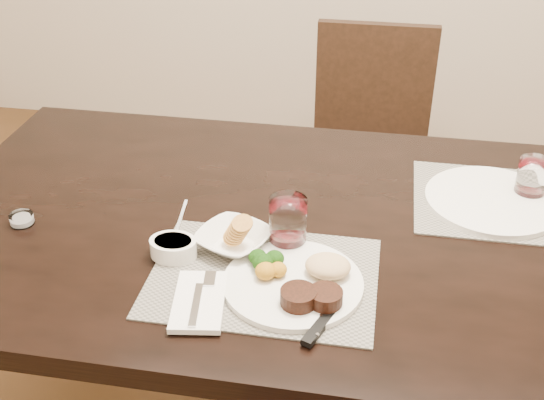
% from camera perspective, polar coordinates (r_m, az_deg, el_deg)
% --- Properties ---
extents(dining_table, '(2.00, 1.00, 0.75)m').
position_cam_1_polar(dining_table, '(1.60, 6.74, -4.75)').
color(dining_table, black).
rests_on(dining_table, ground).
extents(chair_far, '(0.42, 0.42, 0.90)m').
position_cam_1_polar(chair_far, '(2.49, 8.11, 4.92)').
color(chair_far, black).
rests_on(chair_far, ground).
extents(placemat_near, '(0.46, 0.34, 0.00)m').
position_cam_1_polar(placemat_near, '(1.39, -0.73, -6.47)').
color(placemat_near, slate).
rests_on(placemat_near, dining_table).
extents(placemat_far, '(0.46, 0.34, 0.00)m').
position_cam_1_polar(placemat_far, '(1.72, 19.41, -0.26)').
color(placemat_far, slate).
rests_on(placemat_far, dining_table).
extents(dinner_plate, '(0.28, 0.28, 0.05)m').
position_cam_1_polar(dinner_plate, '(1.36, 2.31, -6.79)').
color(dinner_plate, white).
rests_on(dinner_plate, placemat_near).
extents(napkin_fork, '(0.12, 0.19, 0.02)m').
position_cam_1_polar(napkin_fork, '(1.33, -6.11, -8.39)').
color(napkin_fork, white).
rests_on(napkin_fork, placemat_near).
extents(steak_knife, '(0.07, 0.24, 0.01)m').
position_cam_1_polar(steak_knife, '(1.29, 4.10, -9.78)').
color(steak_knife, silver).
rests_on(steak_knife, placemat_near).
extents(cracker_bowl, '(0.19, 0.19, 0.07)m').
position_cam_1_polar(cracker_bowl, '(1.47, -3.24, -3.26)').
color(cracker_bowl, white).
rests_on(cracker_bowl, placemat_near).
extents(sauce_ramekin, '(0.10, 0.15, 0.08)m').
position_cam_1_polar(sauce_ramekin, '(1.45, -8.25, -3.90)').
color(sauce_ramekin, white).
rests_on(sauce_ramekin, placemat_near).
extents(wine_glass_near, '(0.08, 0.08, 0.11)m').
position_cam_1_polar(wine_glass_near, '(1.46, 1.33, -2.06)').
color(wine_glass_near, silver).
rests_on(wine_glass_near, placemat_near).
extents(far_plate, '(0.31, 0.31, 0.01)m').
position_cam_1_polar(far_plate, '(1.70, 17.92, -0.04)').
color(far_plate, white).
rests_on(far_plate, placemat_far).
extents(wine_glass_far, '(0.07, 0.07, 0.10)m').
position_cam_1_polar(wine_glass_far, '(1.74, 20.89, 1.55)').
color(wine_glass_far, silver).
rests_on(wine_glass_far, placemat_far).
extents(salt_cellar, '(0.05, 0.05, 0.02)m').
position_cam_1_polar(salt_cellar, '(1.65, -20.19, -1.55)').
color(salt_cellar, silver).
rests_on(salt_cellar, dining_table).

